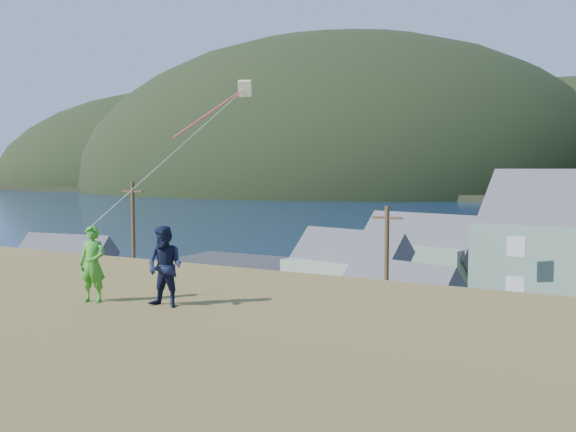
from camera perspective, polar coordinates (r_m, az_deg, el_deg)
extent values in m
plane|color=#0A1638|center=(32.60, 9.33, -14.21)|extent=(900.00, 900.00, 0.00)
cube|color=#4C3D19|center=(30.81, 8.05, -15.21)|extent=(110.00, 8.00, 0.10)
cube|color=#28282B|center=(48.42, 16.10, -8.12)|extent=(72.00, 36.00, 0.12)
cube|color=gray|center=(71.76, 15.46, -3.79)|extent=(26.00, 14.00, 0.90)
ellipsoid|color=black|center=(385.57, -7.95, 2.98)|extent=(240.00, 216.00, 108.00)
ellipsoid|color=black|center=(317.27, 4.50, 2.74)|extent=(260.00, 234.00, 143.00)
ellipsoid|color=black|center=(330.70, 23.50, 2.46)|extent=(200.00, 180.00, 100.00)
cube|color=#2A625A|center=(53.52, -19.46, -5.46)|extent=(8.05, 6.51, 2.74)
cube|color=#47474C|center=(53.22, -19.51, -3.22)|extent=(8.52, 6.43, 5.34)
cube|color=gray|center=(49.87, 5.26, -5.73)|extent=(9.74, 7.55, 3.08)
cube|color=#47474C|center=(49.52, 5.28, -3.09)|extent=(10.18, 7.49, 5.60)
cube|color=white|center=(38.92, 9.49, -8.93)|extent=(7.69, 6.33, 2.67)
cube|color=#47474C|center=(38.52, 9.53, -6.02)|extent=(8.16, 6.43, 4.74)
cube|color=slate|center=(59.72, 11.64, -3.99)|extent=(11.80, 8.64, 3.40)
cube|color=#47474C|center=(59.40, 11.68, -1.46)|extent=(12.26, 8.66, 6.28)
cylinder|color=#47331E|center=(41.94, -13.55, -3.41)|extent=(0.24, 0.24, 9.33)
cylinder|color=#47331E|center=(33.22, 8.73, -6.26)|extent=(0.24, 0.24, 8.28)
imported|color=navy|center=(50.79, 14.81, -6.65)|extent=(2.16, 4.22, 1.38)
imported|color=maroon|center=(60.21, 4.52, -4.82)|extent=(2.91, 5.26, 1.39)
imported|color=#A3A4A8|center=(54.28, 2.91, -5.83)|extent=(1.84, 4.23, 1.35)
imported|color=silver|center=(58.27, 10.19, -5.12)|extent=(2.43, 5.28, 1.49)
imported|color=navy|center=(53.41, 20.68, -6.28)|extent=(1.83, 4.15, 1.33)
imported|color=maroon|center=(57.00, -6.00, -5.32)|extent=(1.94, 4.30, 1.43)
imported|color=black|center=(49.73, 9.00, -6.72)|extent=(2.53, 5.34, 1.50)
imported|color=black|center=(54.85, 14.26, -5.87)|extent=(2.02, 4.03, 1.32)
imported|color=silver|center=(51.97, 7.00, -6.32)|extent=(2.51, 4.93, 1.33)
imported|color=green|center=(15.52, -16.97, -4.11)|extent=(0.74, 0.59, 1.77)
imported|color=#131A36|center=(14.60, -10.88, -4.43)|extent=(0.93, 0.75, 1.82)
cube|color=beige|center=(23.14, -3.84, 11.25)|extent=(0.58, 0.56, 0.60)
cylinder|color=#FE4362|center=(22.35, -6.89, 9.16)|extent=(0.06, 0.06, 3.31)
cylinder|color=white|center=(19.05, -9.18, 6.46)|extent=(0.02, 0.02, 9.69)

